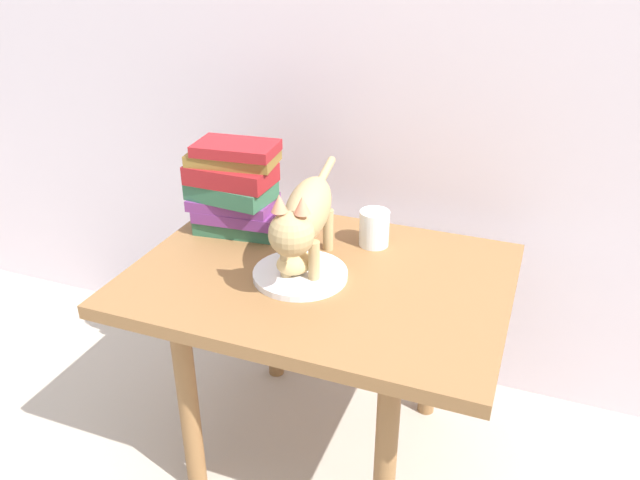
% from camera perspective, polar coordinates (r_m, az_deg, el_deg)
% --- Properties ---
extents(ground_plane, '(6.00, 6.00, 0.00)m').
position_cam_1_polar(ground_plane, '(1.68, 0.00, -18.02)').
color(ground_plane, '#B2A899').
extents(side_table, '(0.81, 0.59, 0.50)m').
position_cam_1_polar(side_table, '(1.40, 0.00, -5.33)').
color(side_table, olive).
rests_on(side_table, ground).
extents(plate, '(0.20, 0.20, 0.01)m').
position_cam_1_polar(plate, '(1.35, -1.80, -3.11)').
color(plate, white).
rests_on(plate, side_table).
extents(bread_roll, '(0.10, 0.10, 0.05)m').
position_cam_1_polar(bread_roll, '(1.33, -2.28, -2.08)').
color(bread_roll, '#E0BC7A').
rests_on(bread_roll, plate).
extents(cat, '(0.14, 0.47, 0.23)m').
position_cam_1_polar(cat, '(1.32, -1.35, 2.28)').
color(cat, tan).
rests_on(cat, side_table).
extents(book_stack, '(0.22, 0.16, 0.23)m').
position_cam_1_polar(book_stack, '(1.51, -7.76, 4.61)').
color(book_stack, '#336B4C').
rests_on(book_stack, side_table).
extents(candle_jar, '(0.07, 0.07, 0.08)m').
position_cam_1_polar(candle_jar, '(1.47, 4.93, 0.91)').
color(candle_jar, silver).
rests_on(candle_jar, side_table).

